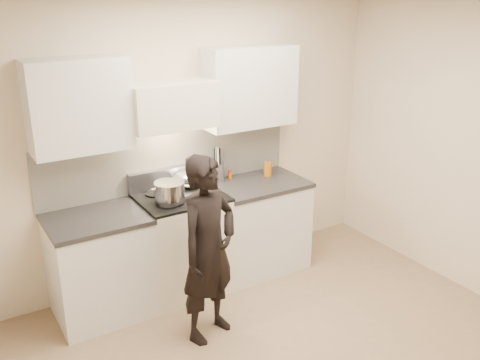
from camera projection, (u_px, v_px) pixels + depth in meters
name	position (u px, v px, depth m)	size (l,w,h in m)	color
ground_plane	(300.00, 360.00, 4.13)	(4.00, 4.00, 0.00)	#877056
room_shell	(270.00, 151.00, 3.85)	(4.04, 3.54, 2.70)	beige
stove	(182.00, 243.00, 4.96)	(0.76, 0.65, 0.96)	beige
counter_right	(257.00, 225.00, 5.37)	(0.92, 0.67, 0.92)	silver
counter_left	(100.00, 266.00, 4.59)	(0.82, 0.67, 0.92)	silver
wok	(188.00, 177.00, 4.96)	(0.33, 0.41, 0.27)	#ABACB4
stock_pot	(170.00, 192.00, 4.62)	(0.37, 0.32, 0.18)	#ABACB4
utensil_crock	(218.00, 171.00, 5.21)	(0.12, 0.12, 0.33)	#9798AC
spice_jar	(230.00, 174.00, 5.30)	(0.04, 0.04, 0.08)	#C06405
oil_glass	(268.00, 169.00, 5.36)	(0.08, 0.08, 0.14)	#A35A0E
person	(208.00, 249.00, 4.20)	(0.56, 0.37, 1.55)	black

